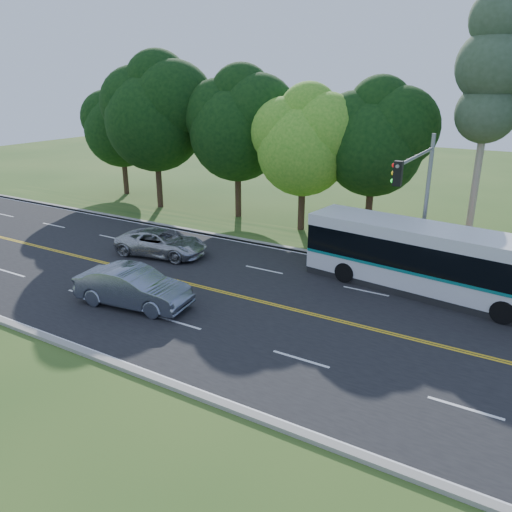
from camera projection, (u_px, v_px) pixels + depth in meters
The scene contains 12 objects.
ground at pixel (236, 296), 22.94m from camera, with size 120.00×120.00×0.00m, color #2A4D19.
road at pixel (236, 295), 22.94m from camera, with size 60.00×14.00×0.02m, color black.
curb_north at pixel (303, 251), 28.72m from camera, with size 60.00×0.30×0.15m, color gray.
curb_south at pixel (123, 367), 17.12m from camera, with size 60.00×0.30×0.15m, color gray.
grass_verge at pixel (316, 243), 30.23m from camera, with size 60.00×4.00×0.10m, color #2A4D19.
lane_markings at pixel (234, 295), 22.98m from camera, with size 57.60×13.82×0.00m.
tree_row at pixel (268, 122), 33.01m from camera, with size 44.70×9.10×13.84m.
bougainvillea_hedge at pixel (437, 257), 25.87m from camera, with size 9.50×2.25×1.50m.
traffic_signal at pixel (419, 189), 22.65m from camera, with size 0.42×6.10×7.00m.
transit_bus at pixel (433, 262), 22.63m from camera, with size 12.17×4.07×3.12m.
sedan at pixel (133, 287), 21.66m from camera, with size 1.81×5.19×1.71m, color slate.
suv at pixel (162, 243), 28.00m from camera, with size 2.38×5.15×1.43m, color #B1B3B5.
Camera 1 is at (11.49, -17.61, 9.39)m, focal length 35.00 mm.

